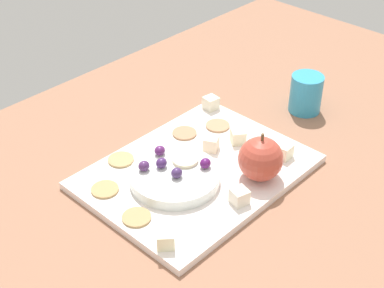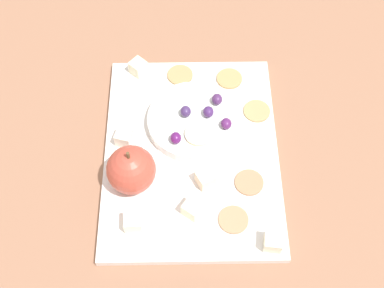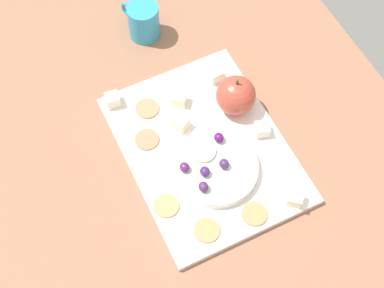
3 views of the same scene
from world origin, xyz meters
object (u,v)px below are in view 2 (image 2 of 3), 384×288
at_px(cheese_cube_2, 192,209).
at_px(cracker_2, 229,79).
at_px(cheese_cube_1, 202,179).
at_px(apple_slice_0, 198,134).
at_px(cracker_4, 257,111).
at_px(cheese_cube_3, 138,67).
at_px(cheese_cube_0, 133,222).
at_px(platter, 191,152).
at_px(cracker_3, 180,75).
at_px(cracker_0, 249,182).
at_px(grape_3, 217,99).
at_px(serving_dish, 193,121).
at_px(apple_whole, 131,170).
at_px(cheese_cube_4, 273,242).
at_px(grape_4, 208,112).
at_px(grape_0, 176,138).
at_px(cheese_cube_5, 124,137).
at_px(grape_2, 226,124).
at_px(grape_1, 186,111).
at_px(cracker_1, 233,220).

distance_m(cheese_cube_2, cracker_2, 0.27).
height_order(cheese_cube_1, apple_slice_0, same).
bearing_deg(cracker_4, cheese_cube_3, -113.77).
distance_m(cheese_cube_0, cheese_cube_3, 0.30).
bearing_deg(cheese_cube_3, cracker_2, 83.30).
xyz_separation_m(platter, cracker_3, (-0.16, -0.02, 0.01)).
bearing_deg(cracker_2, cracker_3, -96.00).
height_order(cracker_0, grape_3, grape_3).
bearing_deg(serving_dish, cheese_cube_3, -140.15).
bearing_deg(cheese_cube_3, cracker_4, 66.23).
bearing_deg(cheese_cube_0, apple_whole, -177.26).
distance_m(cheese_cube_0, cheese_cube_4, 0.21).
bearing_deg(cracker_4, grape_4, -77.35).
bearing_deg(grape_3, apple_slice_0, -26.47).
relative_size(platter, cheese_cube_4, 14.64).
bearing_deg(grape_0, cheese_cube_5, -98.05).
height_order(cheese_cube_1, grape_2, grape_2).
bearing_deg(platter, cracker_2, 154.58).
xyz_separation_m(cheese_cube_0, grape_1, (-0.19, 0.08, 0.02)).
bearing_deg(apple_slice_0, grape_4, 156.64).
xyz_separation_m(apple_whole, apple_slice_0, (-0.07, 0.10, -0.02)).
xyz_separation_m(cheese_cube_1, grape_2, (-0.09, 0.04, 0.01)).
height_order(cheese_cube_5, apple_slice_0, same).
distance_m(cracker_3, cracker_4, 0.15).
distance_m(cheese_cube_4, grape_4, 0.24).
bearing_deg(grape_1, cracker_4, 98.17).
xyz_separation_m(cracker_1, cracker_4, (-0.20, 0.05, 0.00)).
distance_m(cheese_cube_1, cheese_cube_5, 0.15).
relative_size(serving_dish, cracker_4, 3.33).
distance_m(cracker_1, apple_slice_0, 0.15).
bearing_deg(cracker_4, apple_whole, -57.34).
relative_size(cheese_cube_1, cracker_3, 0.56).
bearing_deg(cheese_cube_0, cheese_cube_4, 80.58).
bearing_deg(grape_4, cracker_2, 155.61).
height_order(cheese_cube_2, grape_4, grape_4).
bearing_deg(cracker_3, apple_whole, -19.12).
relative_size(grape_2, grape_4, 1.00).
height_order(cheese_cube_4, cracker_2, cheese_cube_4).
xyz_separation_m(apple_whole, cheese_cube_2, (0.05, 0.09, -0.03)).
bearing_deg(grape_0, cheese_cube_1, 31.99).
distance_m(cheese_cube_2, cheese_cube_4, 0.13).
xyz_separation_m(platter, apple_slice_0, (-0.02, 0.01, 0.03)).
xyz_separation_m(cracker_1, grape_3, (-0.21, -0.02, 0.03)).
distance_m(serving_dish, cheese_cube_2, 0.16).
distance_m(cheese_cube_1, grape_2, 0.10).
height_order(cheese_cube_0, grape_0, grape_0).
distance_m(platter, grape_4, 0.07).
height_order(cheese_cube_5, cracker_4, cheese_cube_5).
bearing_deg(grape_2, grape_1, -110.68).
distance_m(cheese_cube_1, grape_3, 0.15).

